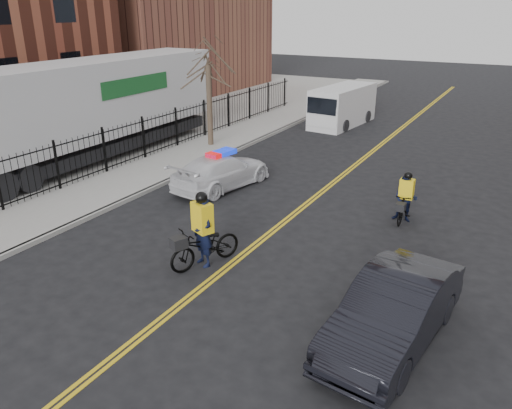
{
  "coord_description": "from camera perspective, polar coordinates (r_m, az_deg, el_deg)",
  "views": [
    {
      "loc": [
        6.71,
        -10.87,
        6.83
      ],
      "look_at": [
        -0.03,
        1.24,
        1.3
      ],
      "focal_mm": 35.0,
      "sensor_mm": 36.0,
      "label": 1
    }
  ],
  "objects": [
    {
      "name": "center_line_right",
      "position": [
        21.13,
        9.24,
        2.62
      ],
      "size": [
        0.1,
        60.0,
        0.01
      ],
      "primitive_type": "cube",
      "color": "gold",
      "rests_on": "ground"
    },
    {
      "name": "cargo_van",
      "position": [
        31.32,
        9.74,
        10.96
      ],
      "size": [
        2.55,
        5.71,
        2.32
      ],
      "rotation": [
        0.0,
        0.0,
        -0.1
      ],
      "color": "silver",
      "rests_on": "ground"
    },
    {
      "name": "iron_fence",
      "position": [
        25.23,
        -10.48,
        8.03
      ],
      "size": [
        0.12,
        28.0,
        2.0
      ],
      "primitive_type": null,
      "color": "black",
      "rests_on": "ground"
    },
    {
      "name": "semi_trailer",
      "position": [
        24.92,
        -17.76,
        10.95
      ],
      "size": [
        3.07,
        14.66,
        4.56
      ],
      "rotation": [
        0.0,
        0.0,
        0.01
      ],
      "color": "silver",
      "rests_on": "ground"
    },
    {
      "name": "curb",
      "position": [
        23.73,
        -4.66,
        5.14
      ],
      "size": [
        0.2,
        60.0,
        0.15
      ],
      "primitive_type": "cube",
      "color": "gray",
      "rests_on": "ground"
    },
    {
      "name": "police_cruiser",
      "position": [
        20.06,
        -3.94,
        3.84
      ],
      "size": [
        2.62,
        4.88,
        1.5
      ],
      "rotation": [
        0.0,
        0.0,
        2.98
      ],
      "color": "white",
      "rests_on": "ground"
    },
    {
      "name": "ground",
      "position": [
        14.48,
        -2.28,
        -6.4
      ],
      "size": [
        120.0,
        120.0,
        0.0
      ],
      "primitive_type": "plane",
      "color": "black",
      "rests_on": "ground"
    },
    {
      "name": "warehouse_far",
      "position": [
        45.81,
        -12.17,
        21.51
      ],
      "size": [
        14.0,
        18.0,
        14.0
      ],
      "primitive_type": "cube",
      "color": "brown",
      "rests_on": "ground"
    },
    {
      "name": "lot_pad",
      "position": [
        31.83,
        -23.16,
        7.63
      ],
      "size": [
        18.0,
        60.0,
        0.02
      ],
      "primitive_type": "cube",
      "color": "gray",
      "rests_on": "ground"
    },
    {
      "name": "cyclist_near",
      "position": [
        14.0,
        -6.09,
        -4.06
      ],
      "size": [
        1.58,
        2.36,
        2.19
      ],
      "rotation": [
        0.0,
        0.0,
        -0.4
      ],
      "color": "black",
      "rests_on": "ground"
    },
    {
      "name": "dark_sedan",
      "position": [
        11.26,
        15.46,
        -11.67
      ],
      "size": [
        2.21,
        4.87,
        1.55
      ],
      "primitive_type": "imported",
      "rotation": [
        0.0,
        0.0,
        -0.12
      ],
      "color": "black",
      "rests_on": "ground"
    },
    {
      "name": "cyclist_far",
      "position": [
        17.51,
        16.67,
        0.28
      ],
      "size": [
        0.78,
        1.73,
        1.75
      ],
      "rotation": [
        0.0,
        0.0,
        0.0
      ],
      "color": "black",
      "rests_on": "ground"
    },
    {
      "name": "center_line_left",
      "position": [
        21.18,
        8.84,
        2.69
      ],
      "size": [
        0.1,
        60.0,
        0.01
      ],
      "primitive_type": "cube",
      "color": "gold",
      "rests_on": "ground"
    },
    {
      "name": "sidewalk",
      "position": [
        24.57,
        -7.6,
        5.6
      ],
      "size": [
        3.0,
        60.0,
        0.15
      ],
      "primitive_type": "cube",
      "color": "gray",
      "rests_on": "ground"
    },
    {
      "name": "street_tree",
      "position": [
        25.52,
        -5.44,
        14.24
      ],
      "size": [
        3.2,
        3.2,
        4.8
      ],
      "color": "#3B2F23",
      "rests_on": "sidewalk"
    }
  ]
}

